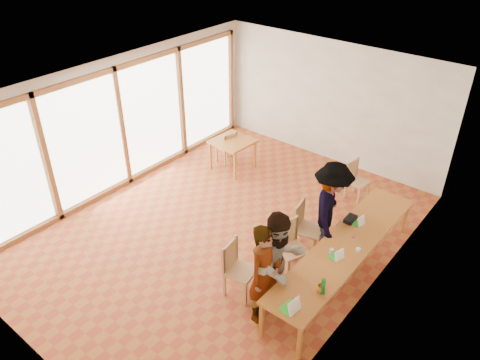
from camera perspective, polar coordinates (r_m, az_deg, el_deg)
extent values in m
plane|color=#A15626|center=(9.55, -1.93, -6.19)|extent=(8.00, 8.00, 0.00)
cube|color=silver|center=(11.70, 10.98, 9.28)|extent=(6.00, 0.10, 3.00)
cube|color=silver|center=(6.84, -25.09, -11.81)|extent=(6.00, 0.10, 3.00)
cube|color=silver|center=(7.41, 15.82, -5.85)|extent=(0.10, 8.00, 3.00)
cube|color=white|center=(10.68, -14.29, 6.61)|extent=(0.10, 8.00, 3.00)
cube|color=white|center=(8.05, -2.32, 10.98)|extent=(6.00, 8.00, 0.04)
cube|color=#C57B2B|center=(8.25, 12.81, -7.82)|extent=(0.80, 4.00, 0.05)
cube|color=#C57B2B|center=(7.39, 2.65, -16.71)|extent=(0.06, 0.06, 0.70)
cube|color=#C57B2B|center=(10.04, 16.04, -3.03)|extent=(0.06, 0.06, 0.70)
cube|color=#C57B2B|center=(7.16, 7.26, -19.17)|extent=(0.06, 0.06, 0.70)
cube|color=#C57B2B|center=(9.87, 19.59, -4.40)|extent=(0.06, 0.06, 0.70)
cube|color=#C57B2B|center=(11.31, -0.91, 4.73)|extent=(0.90, 0.90, 0.05)
cube|color=#C57B2B|center=(11.46, -3.64, 2.92)|extent=(0.05, 0.05, 0.70)
cube|color=#C57B2B|center=(11.97, -1.13, 4.33)|extent=(0.05, 0.05, 0.70)
cube|color=#C57B2B|center=(11.01, -0.63, 1.69)|extent=(0.05, 0.05, 0.70)
cube|color=#C57B2B|center=(11.54, 1.84, 3.20)|extent=(0.05, 0.05, 0.70)
cube|color=tan|center=(7.94, 0.11, -11.05)|extent=(0.54, 0.54, 0.04)
cube|color=tan|center=(7.84, -1.25, -9.08)|extent=(0.12, 0.47, 0.49)
cube|color=tan|center=(8.39, 6.36, -8.47)|extent=(0.62, 0.62, 0.04)
cube|color=tan|center=(8.36, 5.67, -6.25)|extent=(0.23, 0.45, 0.49)
cube|color=tan|center=(8.87, 8.41, -5.98)|extent=(0.57, 0.57, 0.05)
cube|color=tan|center=(8.76, 7.22, -4.17)|extent=(0.14, 0.48, 0.50)
cube|color=tan|center=(10.62, 14.17, -0.19)|extent=(0.47, 0.47, 0.04)
cube|color=tan|center=(10.58, 13.52, 1.28)|extent=(0.10, 0.41, 0.43)
cube|color=tan|center=(11.73, -1.70, 4.04)|extent=(0.47, 0.47, 0.04)
cube|color=tan|center=(11.50, -1.17, 4.72)|extent=(0.12, 0.40, 0.42)
imported|color=gray|center=(7.32, 3.02, -11.38)|extent=(0.45, 0.66, 1.76)
imported|color=gray|center=(7.42, 4.82, -10.14)|extent=(0.96, 1.09, 1.87)
imported|color=gray|center=(8.67, 10.99, -3.55)|extent=(1.15, 1.41, 1.89)
cube|color=green|center=(7.03, 6.02, -15.21)|extent=(0.21, 0.28, 0.03)
cube|color=white|center=(6.92, 6.66, -15.06)|extent=(0.10, 0.24, 0.22)
cube|color=green|center=(7.95, 11.57, -9.10)|extent=(0.20, 0.25, 0.02)
cube|color=white|center=(7.86, 12.03, -8.95)|extent=(0.11, 0.20, 0.18)
cube|color=green|center=(8.76, 14.09, -5.08)|extent=(0.18, 0.23, 0.02)
cube|color=white|center=(8.68, 14.56, -4.88)|extent=(0.09, 0.20, 0.18)
imported|color=#BF7C1E|center=(7.30, 9.92, -12.89)|extent=(0.17, 0.17, 0.11)
cylinder|color=#157026|center=(7.21, 10.11, -12.66)|extent=(0.07, 0.07, 0.28)
cylinder|color=silver|center=(7.98, 11.07, -8.53)|extent=(0.07, 0.07, 0.09)
cylinder|color=white|center=(8.13, 14.21, -8.26)|extent=(0.08, 0.08, 0.06)
cube|color=#BB3A4D|center=(8.44, 13.76, -6.64)|extent=(0.05, 0.10, 0.01)
cube|color=black|center=(8.76, 13.31, -4.66)|extent=(0.16, 0.26, 0.09)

